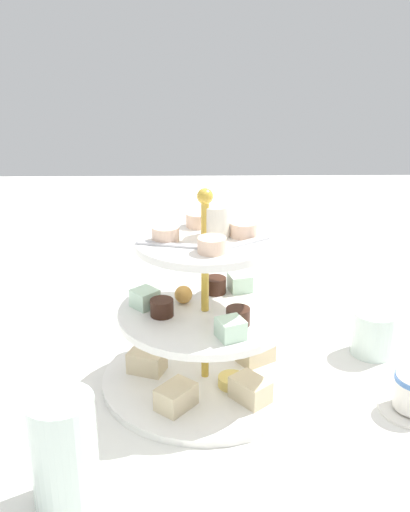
{
  "coord_description": "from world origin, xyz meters",
  "views": [
    {
      "loc": [
        -0.01,
        -0.7,
        0.46
      ],
      "look_at": [
        0.0,
        0.0,
        0.18
      ],
      "focal_mm": 42.06,
      "sensor_mm": 36.0,
      "label": 1
    }
  ],
  "objects_px": {
    "tiered_serving_stand": "(205,328)",
    "butter_knife_left": "(21,338)",
    "water_glass_tall_right": "(64,452)",
    "water_glass_short_left": "(374,333)"
  },
  "relations": [
    {
      "from": "water_glass_tall_right",
      "to": "butter_knife_left",
      "type": "bearing_deg",
      "value": 112.39
    },
    {
      "from": "water_glass_tall_right",
      "to": "water_glass_short_left",
      "type": "height_order",
      "value": "water_glass_tall_right"
    },
    {
      "from": "tiered_serving_stand",
      "to": "butter_knife_left",
      "type": "xyz_separation_m",
      "value": [
        -0.28,
        0.12,
        -0.08
      ]
    },
    {
      "from": "water_glass_tall_right",
      "to": "butter_knife_left",
      "type": "xyz_separation_m",
      "value": [
        -0.14,
        0.34,
        -0.06
      ]
    },
    {
      "from": "butter_knife_left",
      "to": "tiered_serving_stand",
      "type": "bearing_deg",
      "value": 91.81
    },
    {
      "from": "tiered_serving_stand",
      "to": "butter_knife_left",
      "type": "height_order",
      "value": "tiered_serving_stand"
    },
    {
      "from": "water_glass_tall_right",
      "to": "butter_knife_left",
      "type": "height_order",
      "value": "water_glass_tall_right"
    },
    {
      "from": "tiered_serving_stand",
      "to": "water_glass_tall_right",
      "type": "xyz_separation_m",
      "value": [
        -0.14,
        -0.22,
        -0.02
      ]
    },
    {
      "from": "water_glass_tall_right",
      "to": "tiered_serving_stand",
      "type": "bearing_deg",
      "value": 56.5
    },
    {
      "from": "water_glass_tall_right",
      "to": "water_glass_short_left",
      "type": "xyz_separation_m",
      "value": [
        0.39,
        0.29,
        -0.03
      ]
    }
  ]
}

